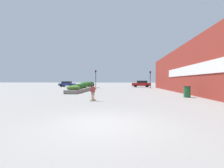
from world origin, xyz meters
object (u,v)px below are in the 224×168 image
Objects in this scene: car_leftmost at (67,84)px; traffic_light_left at (96,76)px; skateboard at (93,100)px; car_center_left at (141,84)px; traffic_light_right at (150,77)px; skateboarder at (93,90)px; trash_bin at (187,92)px; car_center_right at (190,84)px.

traffic_light_left is at bearing 51.75° from car_leftmost.
skateboard is 27.90m from car_center_left.
traffic_light_right is at bearing 78.15° from skateboard.
skateboarder is 8.86m from trash_bin.
car_center_right is at bearing 67.26° from trash_bin.
car_center_right is 22.00m from traffic_light_left.
car_center_left is at bearing 85.99° from skateboarder.
car_center_left is (19.40, 0.23, 0.08)m from car_leftmost.
skateboard is at bearing -158.91° from trash_bin.
trash_bin is 0.29× the size of traffic_light_right.
skateboarder is at bearing -111.21° from traffic_light_right.
car_center_left is at bearing 79.64° from car_center_right.
trash_bin is 24.02m from car_center_left.
car_center_left reaches higher than car_center_right.
skateboard is 29.87m from car_leftmost.
skateboarder reaches higher than skateboard.
car_center_left is 11.19m from car_center_right.
skateboard is 0.21× the size of traffic_light_right.
traffic_light_right is (-10.06, -6.08, 1.58)m from car_center_right.
car_center_left is 1.21× the size of traffic_light_left.
car_center_right is (11.00, -2.01, -0.03)m from car_center_left.
car_center_right is 11.87m from traffic_light_right.
traffic_light_left is 1.08× the size of traffic_light_right.
trash_bin is 0.22× the size of car_center_right.
traffic_light_right is at bearing -173.38° from car_center_left.
traffic_light_right is (7.39, 19.04, 1.57)m from skateboarder.
car_leftmost is 30.46m from car_center_right.
traffic_light_right reaches higher than skateboard.
trash_bin is at bearing -86.86° from traffic_light_right.
skateboard is at bearing 166.63° from car_center_left.
car_center_right is at bearing 64.57° from skateboarder.
traffic_light_right is at bearing 68.85° from car_leftmost.
skateboard is 8.86m from trash_bin.
car_leftmost is 11.81m from traffic_light_left.
car_leftmost is 1.08× the size of traffic_light_left.
car_leftmost is at bearing 90.67° from car_center_left.
traffic_light_left is (-12.05, 16.50, 2.05)m from trash_bin.
car_center_right is at bearing 31.15° from traffic_light_right.
car_center_left is 1.00× the size of car_center_right.
trash_bin reaches higher than skateboard.
trash_bin is 31.82m from car_leftmost.
car_leftmost reaches higher than skateboarder.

